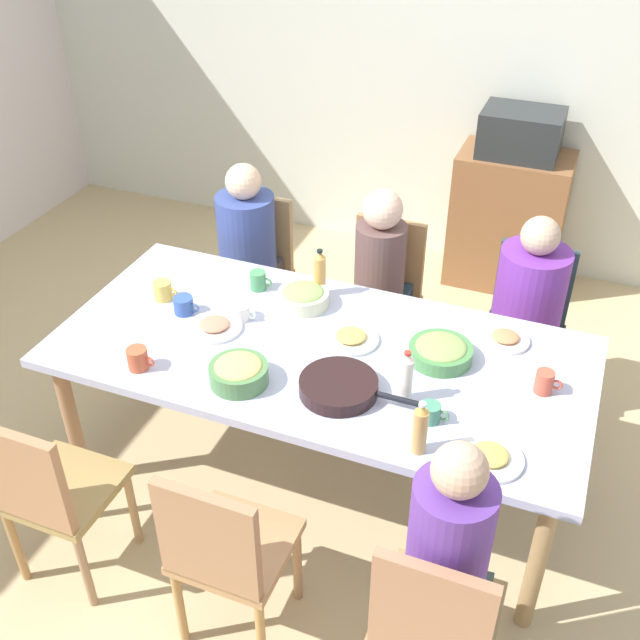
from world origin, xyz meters
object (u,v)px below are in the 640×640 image
(side_cabinet, at_px, (507,220))
(dining_table, at_px, (320,361))
(cup_1, at_px, (163,291))
(bottle_2, at_px, (320,274))
(person_4, at_px, (379,273))
(chair_5, at_px, (525,321))
(plate_0, at_px, (505,339))
(plate_1, at_px, (214,326))
(cup_3, at_px, (545,382))
(plate_3, at_px, (489,457))
(bowl_0, at_px, (441,351))
(chair_4, at_px, (383,291))
(cup_6, at_px, (184,305))
(chair_0, at_px, (434,621))
(person_3, at_px, (246,243))
(cup_5, at_px, (258,281))
(person_5, at_px, (528,300))
(microwave, at_px, (521,133))
(cup_4, at_px, (138,359))
(bottle_1, at_px, (420,429))
(plate_2, at_px, (351,338))
(chair_1, at_px, (225,550))
(serving_pan, at_px, (340,387))
(chair_3, at_px, (255,265))
(bowl_1, at_px, (239,372))
(bowl_2, at_px, (303,296))
(cup_2, at_px, (240,312))
(cup_0, at_px, (431,413))
(person_0, at_px, (447,561))
(bottle_0, at_px, (406,377))
(chair_2, at_px, (49,490))

(side_cabinet, bearing_deg, dining_table, -102.28)
(cup_1, height_order, bottle_2, bottle_2)
(person_4, distance_m, chair_5, 0.79)
(chair_5, distance_m, plate_0, 0.64)
(plate_1, distance_m, cup_3, 1.43)
(plate_3, distance_m, bowl_0, 0.60)
(chair_4, xyz_separation_m, cup_6, (-0.68, -0.90, 0.30))
(chair_0, height_order, side_cabinet, same)
(cup_1, bearing_deg, cup_6, -23.91)
(person_3, bearing_deg, chair_0, -48.75)
(chair_0, bearing_deg, plate_1, 144.99)
(person_4, bearing_deg, cup_5, -132.59)
(person_5, bearing_deg, microwave, 103.08)
(cup_4, relative_size, bottle_1, 0.54)
(chair_0, relative_size, cup_4, 7.36)
(cup_5, bearing_deg, plate_2, -22.77)
(plate_1, distance_m, bottle_2, 0.56)
(chair_1, xyz_separation_m, person_5, (0.77, 1.75, 0.18))
(dining_table, distance_m, person_3, 1.13)
(plate_0, relative_size, serving_pan, 0.43)
(cup_6, bearing_deg, chair_3, 95.56)
(bowl_1, xyz_separation_m, bowl_2, (0.02, 0.62, -0.01))
(chair_4, relative_size, cup_2, 7.19)
(cup_0, bearing_deg, person_3, 140.41)
(chair_4, bearing_deg, plate_0, -38.16)
(person_4, distance_m, plate_3, 1.47)
(cup_2, distance_m, cup_3, 1.36)
(cup_6, bearing_deg, person_5, 29.09)
(person_0, relative_size, cup_4, 9.98)
(chair_4, height_order, bottle_0, bottle_0)
(plate_1, xyz_separation_m, bottle_1, (1.05, -0.40, 0.09))
(plate_3, distance_m, bottle_0, 0.44)
(serving_pan, xyz_separation_m, microwave, (0.29, 2.38, 0.24))
(chair_3, relative_size, microwave, 1.88)
(dining_table, relative_size, microwave, 4.81)
(cup_5, bearing_deg, bottle_0, -30.54)
(chair_2, distance_m, person_3, 1.76)
(dining_table, height_order, bottle_2, bottle_2)
(cup_4, bearing_deg, serving_pan, 10.93)
(plate_1, distance_m, cup_1, 0.36)
(cup_5, bearing_deg, chair_5, 25.61)
(cup_5, relative_size, cup_6, 0.90)
(person_4, height_order, bottle_0, person_4)
(cup_0, height_order, cup_1, cup_1)
(person_4, xyz_separation_m, cup_5, (-0.45, -0.49, 0.13))
(bowl_0, distance_m, cup_0, 0.39)
(cup_0, bearing_deg, microwave, 92.23)
(cup_2, xyz_separation_m, bottle_2, (0.26, 0.32, 0.08))
(person_0, relative_size, serving_pan, 2.45)
(person_3, bearing_deg, side_cabinet, 46.64)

